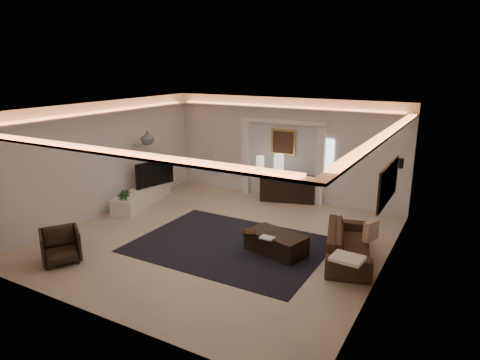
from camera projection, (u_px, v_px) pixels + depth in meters
The scene contains 33 objects.
floor at pixel (219, 238), 9.56m from camera, with size 7.00×7.00×0.00m, color #BCAD89.
ceiling at pixel (217, 109), 8.79m from camera, with size 7.00×7.00×0.00m, color white.
wall_back at pixel (284, 149), 12.12m from camera, with size 7.00×7.00×0.00m, color silver.
wall_front at pixel (92, 230), 6.24m from camera, with size 7.00×7.00×0.00m, color silver.
wall_left at pixel (102, 159), 10.83m from camera, with size 7.00×7.00×0.00m, color silver.
wall_right at pixel (385, 201), 7.53m from camera, with size 7.00×7.00×0.00m, color silver.
cove_soffit at pixel (218, 122), 8.87m from camera, with size 7.00×7.00×0.04m, color silver.
daylight_slit at pixel (329, 157), 11.49m from camera, with size 0.25×0.03×1.00m, color white.
area_rug at pixel (230, 245), 9.20m from camera, with size 4.00×3.00×0.01m, color black.
pilaster_left at pixel (246, 157), 12.67m from camera, with size 0.22×0.20×2.20m, color silver.
pilaster_right at pixel (320, 166), 11.59m from camera, with size 0.22×0.20×2.20m, color silver.
alcove_header at pixel (283, 121), 11.82m from camera, with size 2.52×0.20×0.12m, color silver.
painting_frame at pixel (283, 142), 12.04m from camera, with size 0.74×0.04×0.74m, color tan.
painting_canvas at pixel (283, 142), 12.02m from camera, with size 0.62×0.02×0.62m, color #4C2D1E.
art_panel_frame at pixel (388, 183), 7.73m from camera, with size 0.04×1.64×0.74m, color black.
art_panel_gold at pixel (387, 183), 7.74m from camera, with size 0.02×1.50×0.62m, color tan.
wall_sconce at pixel (401, 163), 9.37m from camera, with size 0.12×0.12×0.22m, color black.
wall_niche at pixel (141, 143), 11.93m from camera, with size 0.10×0.55×0.04m, color silver.
console at pixel (288, 188), 12.06m from camera, with size 1.54×0.48×0.77m, color black.
lamp_left at pixel (260, 163), 12.04m from camera, with size 0.22×0.22×0.49m, color white.
lamp_right at pixel (279, 165), 11.76m from camera, with size 0.27×0.27×0.61m, color white.
media_ledge at pixel (143, 196), 11.84m from camera, with size 0.60×2.40×0.45m, color silver.
tv at pixel (152, 173), 12.06m from camera, with size 0.16×1.24×0.72m, color black.
figurine at pixel (163, 175), 12.49m from camera, with size 0.14×0.14×0.39m, color #2F1F16.
ginger_jar at pixel (147, 138), 11.53m from camera, with size 0.36×0.36×0.38m, color #494F59.
plant at pixel (124, 203), 10.88m from camera, with size 0.38×0.38×0.69m, color #183A17.
sofa at pixel (348, 244), 8.53m from camera, with size 0.84×2.14×0.63m, color #4C371D.
throw_blanket at pixel (347, 258), 7.34m from camera, with size 0.54×0.44×0.06m, color beige.
throw_pillow at pixel (371, 231), 8.56m from camera, with size 0.12×0.41×0.41m, color tan.
coffee_table at pixel (276, 244), 8.79m from camera, with size 1.22×0.66×0.45m, color black.
bowl at pixel (249, 234), 8.66m from camera, with size 0.30×0.30×0.07m, color black.
magazine at pixel (267, 239), 8.47m from camera, with size 0.28×0.20×0.03m, color silver.
armchair at pixel (60, 246), 8.37m from camera, with size 0.71×0.73×0.67m, color black.
Camera 1 is at (4.75, -7.51, 3.81)m, focal length 31.78 mm.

